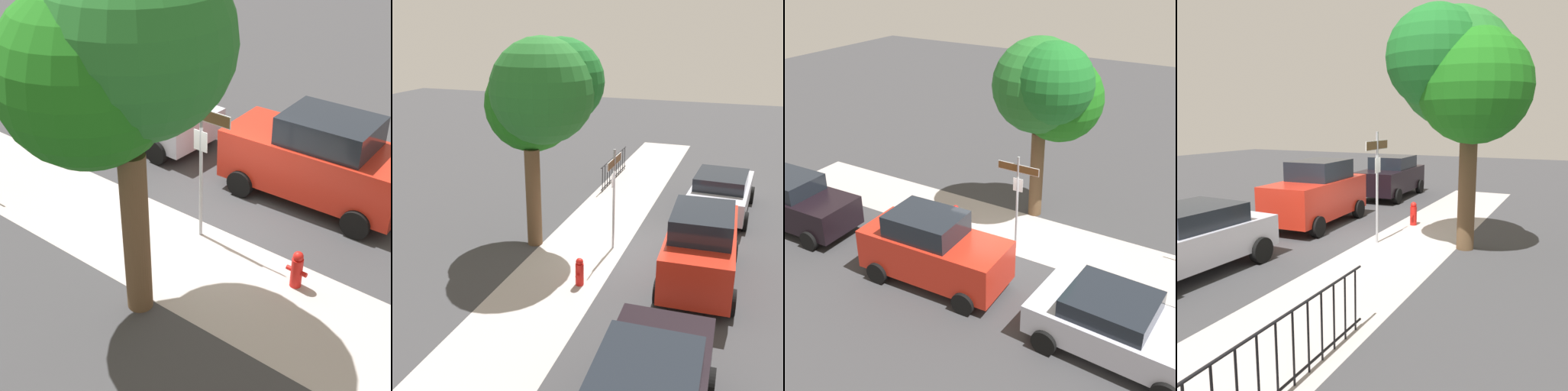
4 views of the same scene
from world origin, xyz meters
The scene contains 8 objects.
ground_plane centered at (0.00, 0.00, 0.00)m, with size 60.00×60.00×0.00m, color #38383A.
sidewalk_strip centered at (2.00, 1.30, 0.00)m, with size 24.00×2.60×0.00m, color #A9A19D.
street_sign centered at (0.08, 0.40, 2.14)m, with size 1.36×0.07×3.13m.
shade_tree centered at (0.01, 2.56, 4.60)m, with size 3.39×3.59×6.25m.
car_red centered at (-1.09, -2.35, 1.05)m, with size 4.25×2.09×2.13m.
car_silver centered at (4.24, -2.43, 0.80)m, with size 4.25×2.31×1.53m.
iron_fence centered at (6.67, 2.30, 0.56)m, with size 3.76×0.04×1.07m.
fire_hydrant centered at (-2.34, 0.60, 0.38)m, with size 0.42×0.22×0.78m.
Camera 2 is at (-12.97, -3.36, 6.61)m, focal length 44.61 mm.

